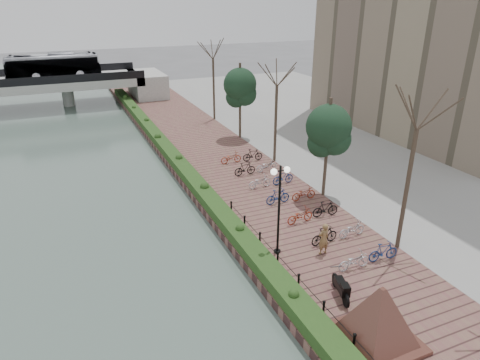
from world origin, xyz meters
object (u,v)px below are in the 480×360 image
granite_monument (379,315)px  lamppost (280,191)px  motorcycle (341,286)px  pedestrian (324,239)px

granite_monument → lamppost: bearing=94.6°
motorcycle → pedestrian: 3.42m
lamppost → motorcycle: lamppost is taller
pedestrian → motorcycle: bearing=64.6°
lamppost → motorcycle: (0.88, -4.23, -2.91)m
granite_monument → lamppost: 7.32m
granite_monument → lamppost: (-0.56, 6.95, 2.24)m
granite_monument → lamppost: size_ratio=0.96×
granite_monument → motorcycle: granite_monument is taller
granite_monument → lamppost: lamppost is taller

